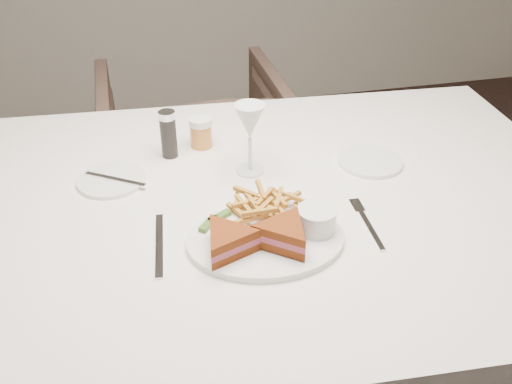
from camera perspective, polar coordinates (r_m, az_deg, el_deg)
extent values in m
cube|color=white|center=(1.53, -0.44, -12.45)|extent=(1.65, 1.15, 0.75)
imported|color=#4F3A30|center=(2.32, -6.14, 4.61)|extent=(0.71, 0.67, 0.73)
ellipsoid|color=white|center=(1.15, 0.97, -4.75)|extent=(0.34, 0.27, 0.01)
cube|color=silver|center=(1.16, -9.64, -5.21)|extent=(0.03, 0.21, 0.00)
cylinder|color=white|center=(1.39, -14.26, 1.18)|extent=(0.16, 0.16, 0.01)
cylinder|color=white|center=(1.45, 11.35, 3.01)|extent=(0.16, 0.16, 0.01)
cylinder|color=black|center=(1.44, -8.75, 5.73)|extent=(0.04, 0.04, 0.12)
cylinder|color=#C3792E|center=(1.49, -5.53, 5.95)|extent=(0.06, 0.06, 0.08)
cube|color=#3C6322|center=(1.20, -3.69, -2.51)|extent=(0.06, 0.04, 0.01)
cube|color=#3C6322|center=(1.18, -4.79, -3.18)|extent=(0.05, 0.05, 0.01)
cylinder|color=white|center=(1.16, 6.06, -2.77)|extent=(0.08, 0.08, 0.05)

